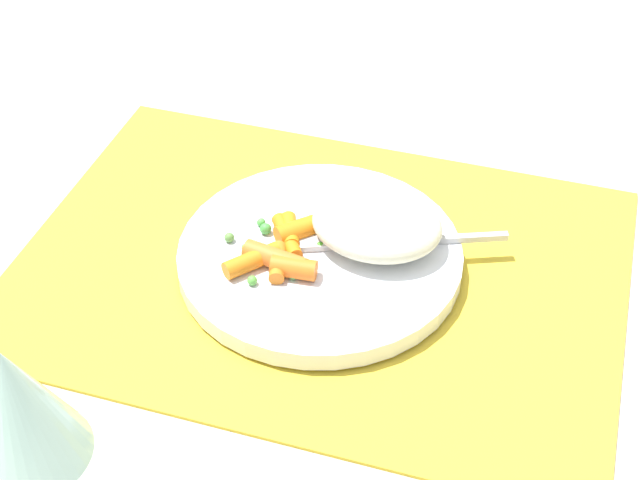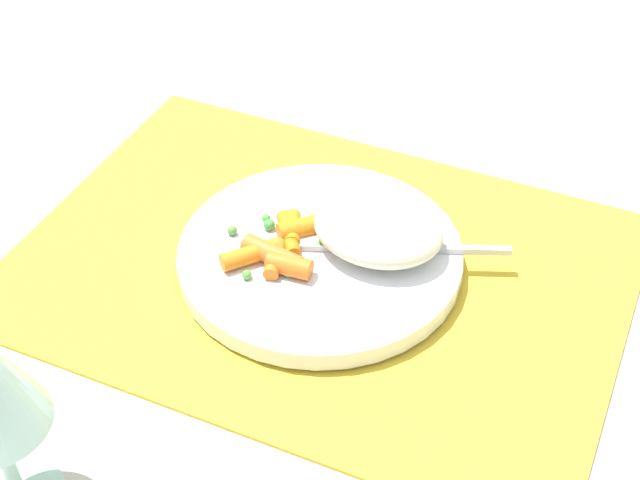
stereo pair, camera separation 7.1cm
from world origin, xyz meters
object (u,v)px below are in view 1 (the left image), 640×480
Objects in this scene: plate at (320,256)px; carrot_portion at (282,250)px; rice_mound at (377,224)px; fork at (369,244)px; wine_glass at (17,409)px.

carrot_portion is at bearing 34.96° from plate.
fork is (0.00, 0.01, -0.02)m from rice_mound.
rice_mound is at bearing -113.42° from wine_glass.
rice_mound is 0.02m from fork.
fork is at bearing -158.06° from plate.
wine_glass reaches higher than rice_mound.
fork is at bearing -113.25° from wine_glass.
rice_mound is 1.20× the size of carrot_portion.
plate is 0.04m from fork.
rice_mound is 0.08m from carrot_portion.
plate is at bearing -145.04° from carrot_portion.
rice_mound reaches higher than plate.
carrot_portion is at bearing 27.73° from fork.
rice_mound is 0.59× the size of fork.
rice_mound is 0.34m from wine_glass.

